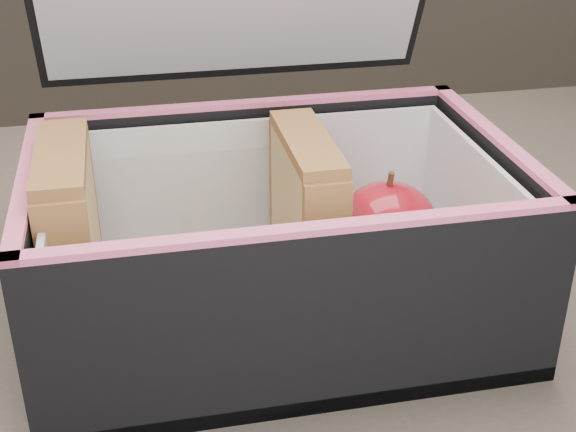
% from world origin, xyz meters
% --- Properties ---
extents(lunch_bag, '(0.28, 0.26, 0.27)m').
position_xyz_m(lunch_bag, '(-0.07, 0.03, 0.81)').
color(lunch_bag, black).
rests_on(lunch_bag, kitchen_table).
extents(plastic_tub, '(0.18, 0.13, 0.07)m').
position_xyz_m(plastic_tub, '(-0.11, 0.02, 0.80)').
color(plastic_tub, white).
rests_on(plastic_tub, lunch_bag).
extents(sandwich_left, '(0.03, 0.10, 0.11)m').
position_xyz_m(sandwich_left, '(-0.18, 0.02, 0.82)').
color(sandwich_left, tan).
rests_on(sandwich_left, plastic_tub).
extents(sandwich_right, '(0.03, 0.09, 0.10)m').
position_xyz_m(sandwich_right, '(-0.05, 0.02, 0.82)').
color(sandwich_right, tan).
rests_on(sandwich_right, plastic_tub).
extents(carrot_sticks, '(0.04, 0.13, 0.03)m').
position_xyz_m(carrot_sticks, '(-0.11, 0.01, 0.78)').
color(carrot_sticks, '#E66800').
rests_on(carrot_sticks, plastic_tub).
extents(paper_napkin, '(0.10, 0.10, 0.01)m').
position_xyz_m(paper_napkin, '(0.01, 0.03, 0.77)').
color(paper_napkin, white).
rests_on(paper_napkin, lunch_bag).
extents(red_apple, '(0.07, 0.07, 0.07)m').
position_xyz_m(red_apple, '(0.01, 0.03, 0.80)').
color(red_apple, maroon).
rests_on(red_apple, paper_napkin).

